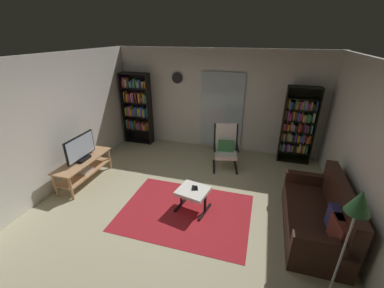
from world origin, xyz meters
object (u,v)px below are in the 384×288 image
floor_lamp_by_sofa (356,212)px  wall_clock (177,78)px  bookshelf_near_sofa (298,127)px  bookshelf_near_tv (137,107)px  cell_phone (196,188)px  lounge_armchair (226,145)px  tv_stand (84,167)px  tv_remote (193,188)px  ottoman (193,193)px  leather_sofa (319,217)px  television (81,149)px

floor_lamp_by_sofa → wall_clock: 5.09m
bookshelf_near_sofa → floor_lamp_by_sofa: bookshelf_near_sofa is taller
bookshelf_near_tv → wall_clock: size_ratio=6.78×
floor_lamp_by_sofa → cell_phone: bearing=148.0°
bookshelf_near_tv → lounge_armchair: size_ratio=1.92×
tv_stand → bookshelf_near_tv: bearing=87.4°
tv_remote → floor_lamp_by_sofa: 2.52m
tv_stand → bookshelf_near_tv: size_ratio=0.69×
ottoman → tv_remote: bearing=102.4°
cell_phone → wall_clock: wall_clock is taller
lounge_armchair → ottoman: bearing=-99.1°
bookshelf_near_tv → floor_lamp_by_sofa: bearing=-40.1°
bookshelf_near_sofa → lounge_armchair: bookshelf_near_sofa is taller
lounge_armchair → tv_remote: lounge_armchair is taller
lounge_armchair → ottoman: lounge_armchair is taller
ottoman → floor_lamp_by_sofa: bearing=-30.4°
bookshelf_near_sofa → leather_sofa: size_ratio=1.05×
bookshelf_near_tv → lounge_armchair: 2.79m
leather_sofa → lounge_armchair: bearing=134.8°
bookshelf_near_tv → tv_remote: bearing=-46.3°
floor_lamp_by_sofa → wall_clock: size_ratio=5.49×
bookshelf_near_tv → leather_sofa: bookshelf_near_tv is taller
bookshelf_near_tv → ottoman: 3.51m
tv_remote → tv_stand: bearing=162.5°
tv_stand → cell_phone: size_ratio=9.72×
tv_stand → ottoman: (2.47, -0.23, 0.00)m
television → tv_remote: 2.49m
tv_stand → ottoman: bearing=-5.4°
tv_stand → lounge_armchair: 3.15m
bookshelf_near_sofa → lounge_armchair: bearing=-154.6°
television → ottoman: size_ratio=1.33×
television → ottoman: (2.46, -0.24, -0.42)m
cell_phone → leather_sofa: bearing=-22.4°
ottoman → tv_remote: size_ratio=4.20×
television → lounge_armchair: size_ratio=0.79×
floor_lamp_by_sofa → wall_clock: bearing=129.7°
bookshelf_near_sofa → cell_phone: bearing=-126.6°
bookshelf_near_tv → cell_phone: size_ratio=14.04×
lounge_armchair → wall_clock: wall_clock is taller
television → floor_lamp_by_sofa: floor_lamp_by_sofa is taller
ottoman → floor_lamp_by_sofa: (2.00, -1.18, 0.99)m
tv_stand → leather_sofa: size_ratio=0.77×
tv_stand → bookshelf_near_sofa: bearing=27.7°
tv_remote → bookshelf_near_sofa: bearing=39.8°
cell_phone → floor_lamp_by_sofa: (1.97, -1.23, 0.92)m
bookshelf_near_tv → bookshelf_near_sofa: (4.22, 0.00, -0.14)m
tv_stand → television: (0.00, 0.00, 0.42)m
television → bookshelf_near_sofa: bearing=27.7°
cell_phone → lounge_armchair: bearing=61.4°
lounge_armchair → floor_lamp_by_sofa: size_ratio=0.64×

